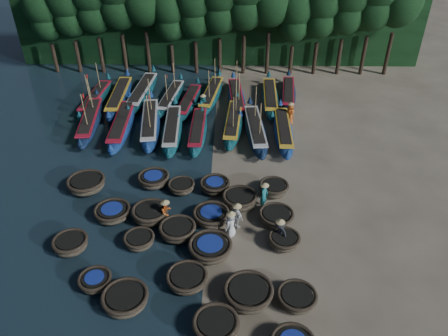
{
  "coord_description": "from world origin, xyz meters",
  "views": [
    {
      "loc": [
        1.29,
        -20.73,
        16.86
      ],
      "look_at": [
        0.86,
        1.65,
        1.3
      ],
      "focal_mm": 35.0,
      "sensor_mm": 36.0,
      "label": 1
    }
  ],
  "objects_px": {
    "long_boat_3": "(150,123)",
    "long_boat_17": "(288,94)",
    "coracle_20": "(86,184)",
    "coracle_23": "(215,185)",
    "coracle_14": "(284,240)",
    "coracle_18": "(240,199)",
    "long_boat_12": "(171,98)",
    "fisherman_2": "(166,211)",
    "long_boat_5": "(198,130)",
    "long_boat_16": "(270,98)",
    "long_boat_8": "(283,131)",
    "long_boat_1": "(90,121)",
    "fisherman_3": "(279,231)",
    "coracle_21": "(154,179)",
    "fisherman_0": "(231,224)",
    "long_boat_15": "(236,98)",
    "long_boat_6": "(233,123)",
    "coracle_7": "(187,279)",
    "coracle_9": "(297,298)",
    "long_boat_9": "(96,99)",
    "long_boat_4": "(172,129)",
    "long_boat_2": "(122,125)",
    "fisherman_5": "(203,104)",
    "coracle_19": "(276,216)",
    "coracle_12": "(178,230)",
    "fisherman_4": "(237,216)",
    "coracle_11": "(139,240)",
    "coracle_15": "(112,212)",
    "coracle_8": "(248,293)",
    "long_boat_7": "(255,130)",
    "long_boat_11": "(142,92)",
    "coracle_13": "(210,248)",
    "long_boat_14": "(211,95)",
    "long_boat_13": "(189,102)",
    "fisherman_6": "(290,113)",
    "coracle_6": "(125,299)",
    "coracle_3": "(216,326)",
    "coracle_16": "(150,213)",
    "coracle_5": "(95,281)",
    "coracle_22": "(181,186)"
  },
  "relations": [
    {
      "from": "long_boat_1",
      "to": "long_boat_12",
      "type": "distance_m",
      "value": 7.2
    },
    {
      "from": "long_boat_5",
      "to": "long_boat_16",
      "type": "bearing_deg",
      "value": 44.73
    },
    {
      "from": "coracle_7",
      "to": "coracle_13",
      "type": "height_order",
      "value": "coracle_13"
    },
    {
      "from": "coracle_15",
      "to": "long_boat_14",
      "type": "xyz_separation_m",
      "value": [
        5.07,
        15.5,
        0.13
      ]
    },
    {
      "from": "long_boat_9",
      "to": "fisherman_4",
      "type": "relative_size",
      "value": 4.28
    },
    {
      "from": "coracle_7",
      "to": "long_boat_15",
      "type": "bearing_deg",
      "value": 82.88
    },
    {
      "from": "fisherman_5",
      "to": "fisherman_6",
      "type": "bearing_deg",
      "value": 139.8
    },
    {
      "from": "long_boat_3",
      "to": "long_boat_17",
      "type": "xyz_separation_m",
      "value": [
        11.18,
        5.62,
        -0.08
      ]
    },
    {
      "from": "coracle_12",
      "to": "fisherman_4",
      "type": "relative_size",
      "value": 1.21
    },
    {
      "from": "fisherman_4",
      "to": "coracle_21",
      "type": "bearing_deg",
      "value": 10.4
    },
    {
      "from": "coracle_5",
      "to": "fisherman_2",
      "type": "bearing_deg",
      "value": 58.6
    },
    {
      "from": "coracle_9",
      "to": "long_boat_5",
      "type": "relative_size",
      "value": 0.25
    },
    {
      "from": "coracle_3",
      "to": "coracle_13",
      "type": "distance_m",
      "value": 4.74
    },
    {
      "from": "long_boat_1",
      "to": "long_boat_12",
      "type": "height_order",
      "value": "long_boat_1"
    },
    {
      "from": "coracle_12",
      "to": "long_boat_8",
      "type": "bearing_deg",
      "value": 57.96
    },
    {
      "from": "coracle_15",
      "to": "long_boat_9",
      "type": "relative_size",
      "value": 0.27
    },
    {
      "from": "coracle_22",
      "to": "long_boat_11",
      "type": "xyz_separation_m",
      "value": [
        -4.7,
        13.21,
        0.21
      ]
    },
    {
      "from": "coracle_7",
      "to": "long_boat_9",
      "type": "relative_size",
      "value": 0.31
    },
    {
      "from": "long_boat_2",
      "to": "fisherman_3",
      "type": "relative_size",
      "value": 4.91
    },
    {
      "from": "coracle_9",
      "to": "long_boat_5",
      "type": "height_order",
      "value": "long_boat_5"
    },
    {
      "from": "long_boat_17",
      "to": "fisherman_3",
      "type": "bearing_deg",
      "value": -91.45
    },
    {
      "from": "coracle_21",
      "to": "fisherman_4",
      "type": "bearing_deg",
      "value": -36.84
    },
    {
      "from": "long_boat_1",
      "to": "fisherman_3",
      "type": "height_order",
      "value": "long_boat_1"
    },
    {
      "from": "long_boat_9",
      "to": "long_boat_4",
      "type": "bearing_deg",
      "value": -31.39
    },
    {
      "from": "coracle_23",
      "to": "long_boat_12",
      "type": "height_order",
      "value": "long_boat_12"
    },
    {
      "from": "coracle_8",
      "to": "long_boat_12",
      "type": "bearing_deg",
      "value": 106.45
    },
    {
      "from": "coracle_14",
      "to": "long_boat_8",
      "type": "xyz_separation_m",
      "value": [
        1.02,
        11.48,
        0.13
      ]
    },
    {
      "from": "long_boat_13",
      "to": "long_boat_12",
      "type": "bearing_deg",
      "value": 164.01
    },
    {
      "from": "coracle_11",
      "to": "coracle_18",
      "type": "bearing_deg",
      "value": 32.5
    },
    {
      "from": "long_boat_15",
      "to": "long_boat_6",
      "type": "bearing_deg",
      "value": -97.2
    },
    {
      "from": "coracle_7",
      "to": "fisherman_2",
      "type": "xyz_separation_m",
      "value": [
        -1.57,
        4.49,
        0.42
      ]
    },
    {
      "from": "coracle_9",
      "to": "fisherman_2",
      "type": "bearing_deg",
      "value": 140.78
    },
    {
      "from": "coracle_16",
      "to": "long_boat_7",
      "type": "bearing_deg",
      "value": 56.33
    },
    {
      "from": "coracle_6",
      "to": "coracle_12",
      "type": "distance_m",
      "value": 5.02
    },
    {
      "from": "long_boat_7",
      "to": "long_boat_11",
      "type": "bearing_deg",
      "value": 141.98
    },
    {
      "from": "coracle_9",
      "to": "coracle_19",
      "type": "height_order",
      "value": "same"
    },
    {
      "from": "coracle_20",
      "to": "coracle_23",
      "type": "relative_size",
      "value": 1.18
    },
    {
      "from": "fisherman_0",
      "to": "long_boat_4",
      "type": "bearing_deg",
      "value": -123.27
    },
    {
      "from": "long_boat_12",
      "to": "fisherman_2",
      "type": "height_order",
      "value": "long_boat_12"
    },
    {
      "from": "long_boat_6",
      "to": "long_boat_15",
      "type": "height_order",
      "value": "long_boat_6"
    },
    {
      "from": "coracle_23",
      "to": "long_boat_13",
      "type": "distance_m",
      "value": 11.76
    },
    {
      "from": "coracle_21",
      "to": "fisherman_0",
      "type": "distance_m",
      "value": 6.78
    },
    {
      "from": "long_boat_9",
      "to": "fisherman_4",
      "type": "xyz_separation_m",
      "value": [
        11.94,
        -15.28,
        0.35
      ]
    },
    {
      "from": "coracle_15",
      "to": "fisherman_5",
      "type": "bearing_deg",
      "value": 71.19
    },
    {
      "from": "coracle_13",
      "to": "coracle_6",
      "type": "bearing_deg",
      "value": -138.49
    },
    {
      "from": "coracle_14",
      "to": "coracle_18",
      "type": "distance_m",
      "value": 4.08
    },
    {
      "from": "long_boat_15",
      "to": "fisherman_5",
      "type": "xyz_separation_m",
      "value": [
        -2.73,
        -1.82,
        0.29
      ]
    },
    {
      "from": "long_boat_6",
      "to": "coracle_18",
      "type": "bearing_deg",
      "value": -83.08
    },
    {
      "from": "coracle_8",
      "to": "coracle_20",
      "type": "distance_m",
      "value": 12.94
    },
    {
      "from": "coracle_15",
      "to": "coracle_18",
      "type": "height_order",
      "value": "coracle_18"
    }
  ]
}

